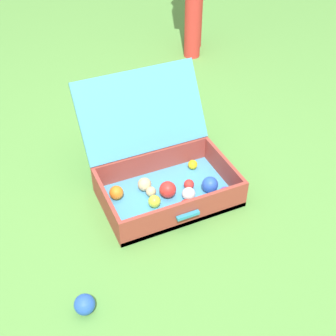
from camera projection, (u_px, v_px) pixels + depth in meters
name	position (u px, v px, depth m)	size (l,w,h in m)	color
ground_plane	(146.00, 198.00, 2.20)	(16.00, 16.00, 0.00)	#569342
open_suitcase	(163.00, 171.00, 2.19)	(0.64, 0.66, 0.50)	#4799C6
stray_ball_on_grass	(85.00, 304.00, 1.70)	(0.08, 0.08, 0.08)	blue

